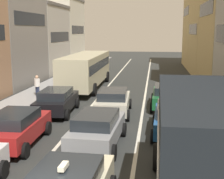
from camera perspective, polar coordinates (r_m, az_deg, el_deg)
sidewalk_left at (r=27.76m, az=-11.62°, el=0.18°), size 2.60×64.00×0.14m
lane_stripe_left at (r=26.57m, az=-1.37°, el=-0.21°), size 0.16×60.00×0.01m
lane_stripe_right at (r=26.27m, az=5.98°, el=-0.38°), size 0.16×60.00×0.01m
removalist_box_truck at (r=8.58m, az=16.31°, el=-9.97°), size 2.76×7.73×3.58m
sedan_centre_lane_second at (r=13.82m, az=-2.61°, el=-6.87°), size 2.20×4.37×1.49m
wagon_left_lane_second at (r=14.56m, az=-16.62°, el=-6.40°), size 2.14×4.34×1.49m
hatchback_centre_lane_third at (r=18.99m, az=0.20°, el=-2.06°), size 2.20×4.37×1.49m
sedan_left_lane_third at (r=19.41m, az=-9.73°, el=-1.94°), size 2.22×4.38×1.49m
sedan_right_lane_behind_truck at (r=15.62m, az=10.87°, el=-5.00°), size 2.15×4.35×1.49m
wagon_right_lane_far at (r=20.83m, az=9.73°, el=-1.10°), size 2.12×4.33×1.49m
bus_mid_queue_primary at (r=27.46m, az=-4.59°, el=3.81°), size 2.84×10.51×2.90m
pedestrian_far_sidewalk at (r=24.35m, az=-13.07°, el=0.80°), size 0.50×0.34×1.66m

